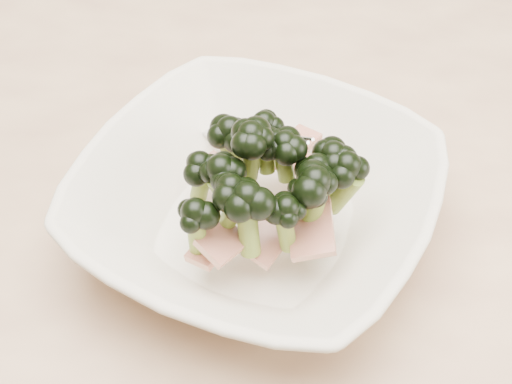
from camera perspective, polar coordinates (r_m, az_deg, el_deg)
dining_table at (r=0.76m, az=-2.70°, el=-3.33°), size 1.20×0.80×0.75m
broccoli_dish at (r=0.60m, az=0.11°, el=-0.59°), size 0.39×0.39×0.13m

